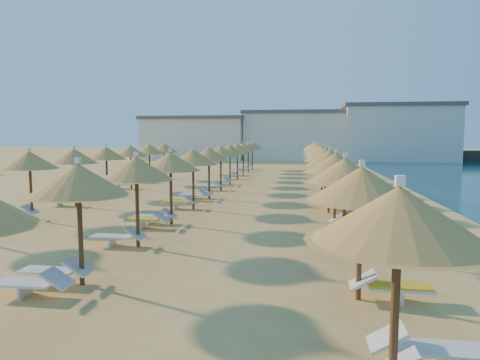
% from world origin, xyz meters
% --- Properties ---
extents(ground, '(220.00, 220.00, 0.00)m').
position_xyz_m(ground, '(0.00, 0.00, 0.00)').
color(ground, '#DCB360').
rests_on(ground, ground).
extents(jetty, '(30.21, 6.20, 1.50)m').
position_xyz_m(jetty, '(26.61, 45.88, 0.75)').
color(jetty, black).
rests_on(jetty, ground).
extents(hotel_blocks, '(45.30, 10.14, 8.10)m').
position_xyz_m(hotel_blocks, '(2.52, 46.11, 3.70)').
color(hotel_blocks, white).
rests_on(hotel_blocks, ground).
extents(parasol_row_east, '(2.53, 42.66, 3.14)m').
position_xyz_m(parasol_row_east, '(3.97, 7.56, 2.56)').
color(parasol_row_east, brown).
rests_on(parasol_row_east, ground).
extents(parasol_row_west, '(2.53, 42.66, 3.14)m').
position_xyz_m(parasol_row_west, '(-2.64, 7.56, 2.56)').
color(parasol_row_west, brown).
rests_on(parasol_row_west, ground).
extents(parasol_row_inland, '(2.53, 24.42, 3.14)m').
position_xyz_m(parasol_row_inland, '(-8.91, 5.73, 2.56)').
color(parasol_row_inland, brown).
rests_on(parasol_row_inland, ground).
extents(loungers, '(16.06, 40.69, 0.66)m').
position_xyz_m(loungers, '(-1.04, 7.04, 0.34)').
color(loungers, silver).
rests_on(loungers, ground).
extents(beachgoer_b, '(0.83, 0.93, 1.60)m').
position_xyz_m(beachgoer_b, '(4.71, 1.92, 0.80)').
color(beachgoer_b, tan).
rests_on(beachgoer_b, ground).
extents(beachgoer_c, '(1.20, 0.86, 1.88)m').
position_xyz_m(beachgoer_c, '(4.91, 6.94, 0.94)').
color(beachgoer_c, tan).
rests_on(beachgoer_c, ground).
extents(beachgoer_a, '(0.59, 0.76, 1.84)m').
position_xyz_m(beachgoer_a, '(5.41, -0.93, 0.92)').
color(beachgoer_a, tan).
rests_on(beachgoer_a, ground).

